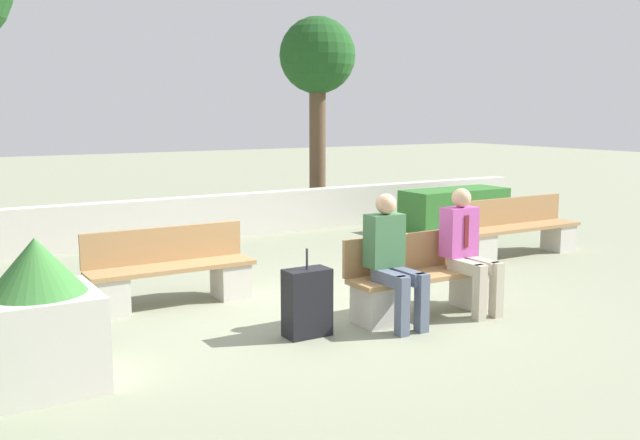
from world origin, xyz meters
The scene contains 11 objects.
ground_plane centered at (0.00, 0.00, 0.00)m, with size 60.00×60.00×0.00m, color gray.
perimeter_wall centered at (0.00, 4.72, 0.37)m, with size 14.82×0.30×0.74m.
bench_front centered at (0.78, -0.75, 0.33)m, with size 1.80×0.48×0.86m.
bench_left_side centered at (-1.41, 1.01, 0.33)m, with size 1.87×0.48×0.86m.
bench_right_side centered at (4.00, 0.97, 0.34)m, with size 2.14×0.48×0.86m.
person_seated_man centered at (1.24, -0.89, 0.74)m, with size 0.38×0.63×1.33m.
person_seated_woman centered at (0.24, -0.89, 0.74)m, with size 0.38×0.63×1.34m.
hedge_block_mid_left centered at (4.78, 3.26, 0.37)m, with size 2.01×0.81×0.75m.
planter_corner_left centered at (-3.11, -0.79, 0.56)m, with size 0.88×0.88×1.20m.
suitcase centered at (-0.67, -0.75, 0.33)m, with size 0.44×0.25×0.86m.
tree_center_left centered at (3.43, 5.87, 3.10)m, with size 1.51×1.51×4.01m.
Camera 1 is at (-4.01, -6.51, 2.16)m, focal length 40.00 mm.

